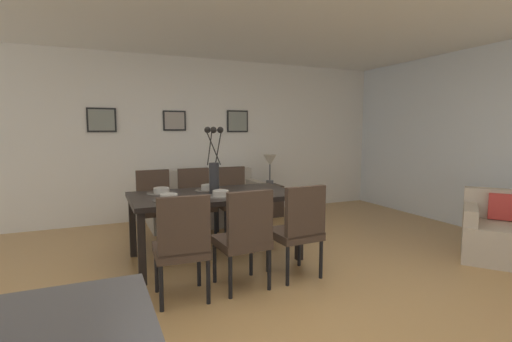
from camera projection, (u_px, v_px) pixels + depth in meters
ground_plane at (272, 294)px, 3.27m from camera, size 9.00×9.00×0.00m
back_wall_panel at (185, 138)px, 6.08m from camera, size 9.00×0.10×2.60m
side_window_wall at (504, 140)px, 4.95m from camera, size 0.10×6.30×2.60m
dining_table at (214, 200)px, 4.12m from camera, size 1.80×0.98×0.74m
dining_chair_near_left at (182, 243)px, 3.07m from camera, size 0.46×0.46×0.92m
dining_chair_near_right at (155, 202)px, 4.77m from camera, size 0.44×0.44×0.92m
dining_chair_far_left at (245, 234)px, 3.31m from camera, size 0.46×0.46×0.92m
dining_chair_far_right at (196, 199)px, 4.98m from camera, size 0.45×0.45×0.92m
dining_chair_mid_left at (299, 227)px, 3.57m from camera, size 0.46×0.46×0.92m
dining_chair_mid_right at (233, 197)px, 5.18m from camera, size 0.46×0.46×0.92m
centerpiece_vase at (214, 168)px, 4.08m from camera, size 0.21×0.23×0.73m
placemat_near_left at (169, 200)px, 3.69m from camera, size 0.32×0.32×0.01m
bowl_near_left at (169, 196)px, 3.69m from camera, size 0.17×0.17×0.07m
placemat_near_right at (162, 193)px, 4.10m from camera, size 0.32×0.32×0.01m
bowl_near_right at (161, 190)px, 4.09m from camera, size 0.17×0.17×0.07m
placemat_far_left at (221, 196)px, 3.91m from camera, size 0.32×0.32×0.01m
bowl_far_left at (221, 193)px, 3.91m from camera, size 0.17×0.17×0.07m
placemat_far_right at (209, 190)px, 4.31m from camera, size 0.32×0.32×0.01m
bowl_far_right at (209, 187)px, 4.31m from camera, size 0.17×0.17×0.07m
sofa at (206, 205)px, 5.77m from camera, size 1.73×0.84×0.80m
side_table at (270, 201)px, 6.21m from camera, size 0.36×0.36×0.52m
table_lamp at (270, 163)px, 6.14m from camera, size 0.22×0.22×0.51m
armchair at (503, 234)px, 4.13m from camera, size 1.12×1.12×0.75m
framed_picture_left at (102, 120)px, 5.49m from camera, size 0.41×0.03×0.36m
framed_picture_center at (175, 121)px, 5.92m from camera, size 0.36×0.03×0.32m
framed_picture_right at (238, 121)px, 6.35m from camera, size 0.38×0.03×0.37m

